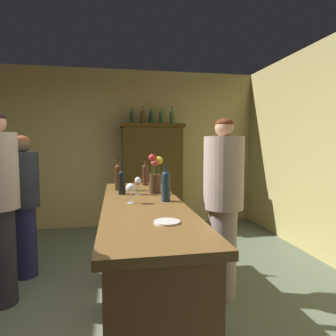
% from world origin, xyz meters
% --- Properties ---
extents(floor, '(7.36, 7.36, 0.00)m').
position_xyz_m(floor, '(0.00, 0.00, 0.00)').
color(floor, '#636E58').
rests_on(floor, ground).
extents(wall_back, '(5.73, 0.12, 2.73)m').
position_xyz_m(wall_back, '(0.00, 2.89, 1.37)').
color(wall_back, tan).
rests_on(wall_back, ground).
extents(bar_counter, '(0.64, 2.29, 0.99)m').
position_xyz_m(bar_counter, '(0.52, 0.01, 0.50)').
color(bar_counter, brown).
rests_on(bar_counter, ground).
extents(display_cabinet, '(1.08, 0.40, 1.79)m').
position_xyz_m(display_cabinet, '(0.93, 2.60, 0.93)').
color(display_cabinet, '#443110').
rests_on(display_cabinet, ground).
extents(wine_bottle_rose, '(0.07, 0.07, 0.30)m').
position_xyz_m(wine_bottle_rose, '(0.36, 0.41, 1.11)').
color(wine_bottle_rose, black).
rests_on(wine_bottle_rose, bar_counter).
extents(wine_bottle_chardonnay, '(0.07, 0.07, 0.30)m').
position_xyz_m(wine_bottle_chardonnay, '(0.71, 0.01, 1.12)').
color(wine_bottle_chardonnay, '#1D2F38').
rests_on(wine_bottle_chardonnay, bar_counter).
extents(wine_bottle_syrah, '(0.07, 0.07, 0.31)m').
position_xyz_m(wine_bottle_syrah, '(0.63, 0.95, 1.12)').
color(wine_bottle_syrah, '#48261C').
rests_on(wine_bottle_syrah, bar_counter).
extents(wine_bottle_pinot, '(0.07, 0.07, 0.33)m').
position_xyz_m(wine_bottle_pinot, '(0.33, 0.65, 1.13)').
color(wine_bottle_pinot, '#4B2A13').
rests_on(wine_bottle_pinot, bar_counter).
extents(wine_glass_front, '(0.08, 0.08, 0.16)m').
position_xyz_m(wine_glass_front, '(0.42, -0.02, 1.10)').
color(wine_glass_front, white).
rests_on(wine_glass_front, bar_counter).
extents(wine_glass_mid, '(0.06, 0.06, 0.17)m').
position_xyz_m(wine_glass_mid, '(0.51, 0.35, 1.10)').
color(wine_glass_mid, white).
rests_on(wine_glass_mid, bar_counter).
extents(flower_arrangement, '(0.14, 0.12, 0.37)m').
position_xyz_m(flower_arrangement, '(0.67, 0.40, 1.15)').
color(flower_arrangement, '#432C1C').
rests_on(flower_arrangement, bar_counter).
extents(cheese_plate, '(0.16, 0.16, 0.01)m').
position_xyz_m(cheese_plate, '(0.60, -0.63, 0.99)').
color(cheese_plate, white).
rests_on(cheese_plate, bar_counter).
extents(display_bottle_left, '(0.07, 0.07, 0.28)m').
position_xyz_m(display_bottle_left, '(0.59, 2.60, 1.91)').
color(display_bottle_left, '#1D3B22').
rests_on(display_bottle_left, display_cabinet).
extents(display_bottle_midleft, '(0.07, 0.07, 0.32)m').
position_xyz_m(display_bottle_midleft, '(0.76, 2.60, 1.94)').
color(display_bottle_midleft, '#473313').
rests_on(display_bottle_midleft, display_cabinet).
extents(display_bottle_center, '(0.07, 0.07, 0.28)m').
position_xyz_m(display_bottle_center, '(0.91, 2.60, 1.91)').
color(display_bottle_center, '#153B23').
rests_on(display_bottle_center, display_cabinet).
extents(display_bottle_midright, '(0.07, 0.07, 0.27)m').
position_xyz_m(display_bottle_midright, '(1.08, 2.60, 1.91)').
color(display_bottle_midright, '#2E5127').
rests_on(display_bottle_midright, display_cabinet).
extents(display_bottle_right, '(0.07, 0.07, 0.30)m').
position_xyz_m(display_bottle_right, '(1.26, 2.60, 1.92)').
color(display_bottle_right, '#2B522B').
rests_on(display_bottle_right, display_cabinet).
extents(patron_in_grey, '(0.33, 0.33, 1.55)m').
position_xyz_m(patron_in_grey, '(-0.68, 1.01, 0.85)').
color(patron_in_grey, navy).
rests_on(patron_in_grey, ground).
extents(bartender, '(0.37, 0.37, 1.69)m').
position_xyz_m(bartender, '(1.29, 0.23, 0.92)').
color(bartender, gray).
rests_on(bartender, ground).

